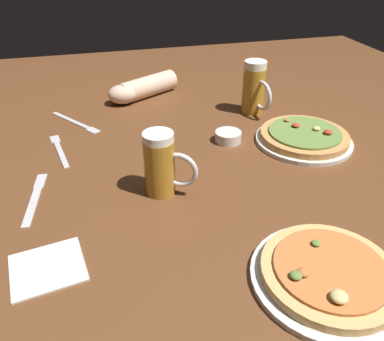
% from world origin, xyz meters
% --- Properties ---
extents(ground_plane, '(2.40, 2.40, 0.03)m').
position_xyz_m(ground_plane, '(0.00, 0.00, -0.01)').
color(ground_plane, brown).
extents(pizza_plate_near, '(0.27, 0.27, 0.05)m').
position_xyz_m(pizza_plate_near, '(0.15, -0.38, 0.02)').
color(pizza_plate_near, silver).
rests_on(pizza_plate_near, ground_plane).
extents(pizza_plate_far, '(0.27, 0.27, 0.05)m').
position_xyz_m(pizza_plate_far, '(0.36, 0.10, 0.02)').
color(pizza_plate_far, silver).
rests_on(pizza_plate_far, ground_plane).
extents(beer_mug_dark, '(0.12, 0.09, 0.15)m').
position_xyz_m(beer_mug_dark, '(-0.08, -0.04, 0.08)').
color(beer_mug_dark, '#B27A23').
rests_on(beer_mug_dark, ground_plane).
extents(beer_mug_amber, '(0.07, 0.13, 0.17)m').
position_xyz_m(beer_mug_amber, '(0.30, 0.33, 0.08)').
color(beer_mug_amber, '#B27A23').
rests_on(beer_mug_amber, ground_plane).
extents(ramekin_sauce, '(0.08, 0.08, 0.03)m').
position_xyz_m(ramekin_sauce, '(0.15, 0.16, 0.02)').
color(ramekin_sauce, silver).
rests_on(ramekin_sauce, ground_plane).
extents(napkin_folded, '(0.15, 0.14, 0.01)m').
position_xyz_m(napkin_folded, '(-0.33, -0.23, 0.00)').
color(napkin_folded, silver).
rests_on(napkin_folded, ground_plane).
extents(fork_left, '(0.06, 0.20, 0.01)m').
position_xyz_m(fork_left, '(-0.32, 0.23, 0.00)').
color(fork_left, silver).
rests_on(fork_left, ground_plane).
extents(knife_right, '(0.04, 0.21, 0.01)m').
position_xyz_m(knife_right, '(-0.37, 0.01, 0.00)').
color(knife_right, silver).
rests_on(knife_right, ground_plane).
extents(fork_spare, '(0.15, 0.20, 0.01)m').
position_xyz_m(fork_spare, '(-0.28, 0.40, 0.00)').
color(fork_spare, silver).
rests_on(fork_spare, ground_plane).
extents(diner_arm, '(0.26, 0.18, 0.07)m').
position_xyz_m(diner_arm, '(-0.05, 0.55, 0.04)').
color(diner_arm, beige).
rests_on(diner_arm, ground_plane).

